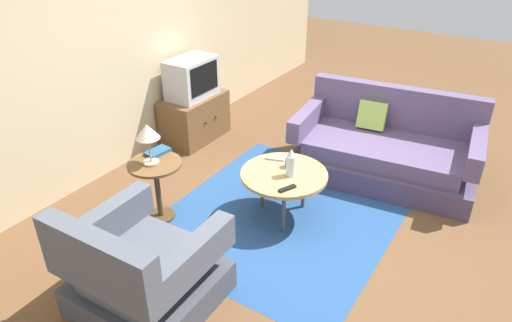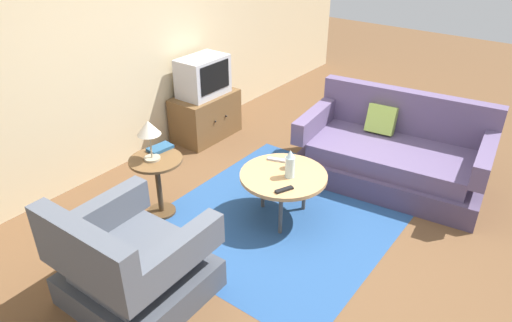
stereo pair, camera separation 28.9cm
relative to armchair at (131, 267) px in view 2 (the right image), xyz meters
The scene contains 15 objects.
ground_plane 1.49m from the armchair, 18.23° to the right, with size 16.00×16.00×0.00m, color brown.
back_wall 2.48m from the armchair, 51.97° to the left, with size 9.00×0.12×2.70m, color #CCB78E.
area_rug 1.57m from the armchair, 11.04° to the right, with size 2.26×1.99×0.00m, color navy.
armchair is the anchor object (origin of this frame).
couch 2.87m from the armchair, 16.71° to the right, with size 1.17×1.94×0.88m.
coffee_table 1.54m from the armchair, 11.00° to the right, with size 0.79×0.79×0.47m.
side_table 1.10m from the armchair, 37.18° to the left, with size 0.48×0.48×0.58m.
tv_stand 2.76m from the armchair, 31.29° to the left, with size 0.82×0.50×0.55m.
television 2.80m from the armchair, 31.40° to the left, with size 0.60×0.39×0.46m.
table_lamp 1.23m from the armchair, 38.62° to the left, with size 0.21×0.21×0.38m.
vase 1.57m from the armchair, 13.50° to the right, with size 0.09×0.09×0.26m.
mug 1.67m from the armchair, ahead, with size 0.12×0.08×0.08m.
tv_remote_dark 1.37m from the armchair, 19.34° to the right, with size 0.17×0.11×0.02m.
tv_remote_silver 1.69m from the armchair, ahead, with size 0.10×0.18×0.02m.
book 1.31m from the armchair, 36.66° to the left, with size 0.24×0.16×0.03m.
Camera 2 is at (-2.86, -1.78, 2.60)m, focal length 32.53 mm.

